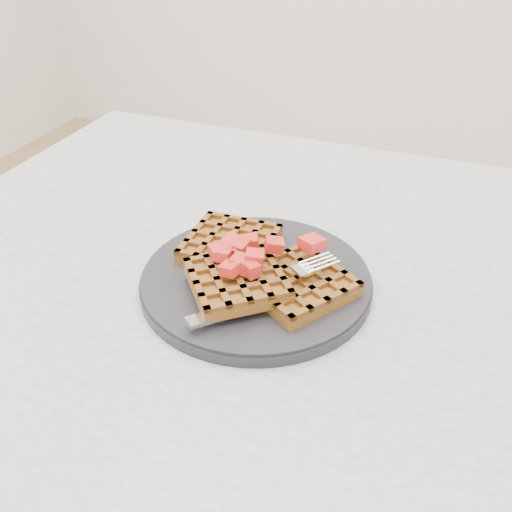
% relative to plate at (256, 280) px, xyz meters
% --- Properties ---
extents(table, '(1.20, 0.80, 0.75)m').
position_rel_plate_xyz_m(table, '(0.14, 0.02, -0.12)').
color(table, '#BCBCBA').
rests_on(table, ground).
extents(plate, '(0.25, 0.25, 0.02)m').
position_rel_plate_xyz_m(plate, '(0.00, 0.00, 0.00)').
color(plate, black).
rests_on(plate, table).
extents(waffles, '(0.21, 0.19, 0.03)m').
position_rel_plate_xyz_m(waffles, '(0.00, -0.00, 0.02)').
color(waffles, brown).
rests_on(waffles, plate).
extents(strawberry_pile, '(0.15, 0.15, 0.02)m').
position_rel_plate_xyz_m(strawberry_pile, '(-0.00, 0.00, 0.05)').
color(strawberry_pile, '#A80904').
rests_on(strawberry_pile, waffles).
extents(fork, '(0.13, 0.16, 0.02)m').
position_rel_plate_xyz_m(fork, '(0.03, -0.04, 0.02)').
color(fork, silver).
rests_on(fork, plate).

